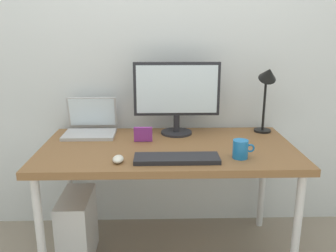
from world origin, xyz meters
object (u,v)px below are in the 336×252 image
(photo_frame, at_px, (143,134))
(keyboard, at_px, (177,158))
(desk, at_px, (168,155))
(laptop, at_px, (91,125))
(mouse, at_px, (118,159))
(coffee_mug, at_px, (241,149))
(monitor, at_px, (177,94))
(computer_tower, at_px, (78,228))
(desk_lamp, at_px, (267,84))

(photo_frame, bearing_deg, keyboard, -59.49)
(desk, height_order, keyboard, keyboard)
(laptop, xyz_separation_m, mouse, (0.23, -0.51, -0.04))
(laptop, relative_size, coffee_mug, 2.76)
(monitor, bearing_deg, laptop, 178.29)
(coffee_mug, bearing_deg, photo_frame, 151.42)
(computer_tower, bearing_deg, desk_lamp, 13.03)
(desk, relative_size, mouse, 16.25)
(keyboard, distance_m, coffee_mug, 0.34)
(desk, height_order, mouse, mouse)
(mouse, height_order, coffee_mug, coffee_mug)
(coffee_mug, distance_m, photo_frame, 0.59)
(laptop, relative_size, computer_tower, 0.76)
(monitor, relative_size, keyboard, 1.23)
(mouse, bearing_deg, keyboard, 2.73)
(mouse, height_order, computer_tower, mouse)
(desk, bearing_deg, desk_lamp, 21.24)
(desk, bearing_deg, mouse, -136.10)
(keyboard, relative_size, coffee_mug, 3.80)
(monitor, distance_m, coffee_mug, 0.59)
(desk_lamp, bearing_deg, desk, -158.76)
(laptop, xyz_separation_m, desk_lamp, (1.12, -0.02, 0.26))
(coffee_mug, relative_size, photo_frame, 1.05)
(mouse, relative_size, coffee_mug, 0.78)
(photo_frame, height_order, computer_tower, photo_frame)
(monitor, xyz_separation_m, mouse, (-0.32, -0.50, -0.24))
(desk_lamp, distance_m, mouse, 1.06)
(desk_lamp, bearing_deg, laptop, 179.19)
(desk_lamp, relative_size, keyboard, 1.02)
(desk_lamp, distance_m, coffee_mug, 0.58)
(monitor, bearing_deg, keyboard, -92.71)
(keyboard, distance_m, computer_tower, 0.82)
(keyboard, height_order, photo_frame, photo_frame)
(coffee_mug, bearing_deg, computer_tower, 169.13)
(mouse, distance_m, computer_tower, 0.64)
(desk, xyz_separation_m, laptop, (-0.49, 0.26, 0.12))
(desk_lamp, relative_size, computer_tower, 1.07)
(mouse, distance_m, coffee_mug, 0.64)
(desk_lamp, xyz_separation_m, mouse, (-0.89, -0.50, -0.30))
(desk, relative_size, desk_lamp, 3.25)
(monitor, distance_m, computer_tower, 1.02)
(desk_lamp, distance_m, computer_tower, 1.47)
(mouse, xyz_separation_m, coffee_mug, (0.64, 0.04, 0.03))
(desk_lamp, height_order, mouse, desk_lamp)
(laptop, height_order, keyboard, laptop)
(mouse, bearing_deg, laptop, 114.18)
(mouse, bearing_deg, photo_frame, 70.87)
(desk_lamp, relative_size, photo_frame, 4.09)
(desk, bearing_deg, keyboard, -80.67)
(mouse, relative_size, photo_frame, 0.82)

